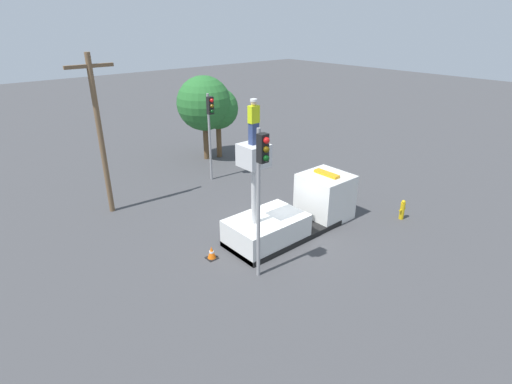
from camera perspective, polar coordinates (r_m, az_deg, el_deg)
ground_plane at (r=18.64m, az=3.97°, el=-6.12°), size 120.00×120.00×0.00m
bucket_truck at (r=18.67m, az=5.70°, el=-2.84°), size 6.71×2.29×4.72m
worker at (r=15.39m, az=-0.33°, el=9.99°), size 0.40×0.26×1.75m
traffic_light_pole at (r=13.87m, az=0.73°, el=2.06°), size 0.34×0.57×5.88m
traffic_light_across at (r=23.74m, az=-6.56°, el=10.11°), size 0.34×0.57×5.26m
fire_hydrant at (r=21.06m, az=20.17°, el=-2.39°), size 0.47×0.23×1.03m
traffic_cone_rear at (r=16.89m, az=-6.36°, el=-8.63°), size 0.45×0.45×0.56m
tree_left_bg at (r=28.19m, az=-5.49°, el=11.76°), size 2.84×2.84×4.91m
tree_right_bg at (r=27.75m, az=-7.45°, el=12.42°), size 3.66×3.66×5.75m
utility_pole at (r=20.72m, az=-21.43°, el=8.08°), size 2.20×0.26×7.84m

